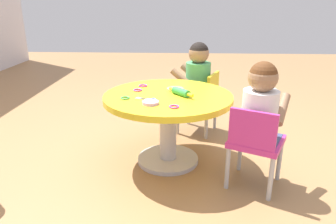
{
  "coord_description": "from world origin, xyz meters",
  "views": [
    {
      "loc": [
        -2.05,
        -0.1,
        1.11
      ],
      "look_at": [
        0.0,
        0.0,
        0.38
      ],
      "focal_mm": 33.52,
      "sensor_mm": 36.0,
      "label": 1
    }
  ],
  "objects_px": {
    "rolling_pin": "(181,92)",
    "child_chair_right": "(201,99)",
    "child_chair_left": "(255,142)",
    "seated_child_right": "(198,73)",
    "seated_child_left": "(260,105)",
    "craft_table": "(168,111)",
    "craft_scissors": "(148,100)"
  },
  "relations": [
    {
      "from": "rolling_pin",
      "to": "child_chair_right",
      "type": "bearing_deg",
      "value": -16.56
    },
    {
      "from": "child_chair_left",
      "to": "seated_child_right",
      "type": "xyz_separation_m",
      "value": [
        0.88,
        0.32,
        0.23
      ]
    },
    {
      "from": "seated_child_left",
      "to": "seated_child_right",
      "type": "bearing_deg",
      "value": 21.46
    },
    {
      "from": "craft_table",
      "to": "craft_scissors",
      "type": "xyz_separation_m",
      "value": [
        -0.13,
        0.12,
        0.13
      ]
    },
    {
      "from": "child_chair_right",
      "to": "seated_child_right",
      "type": "bearing_deg",
      "value": 68.31
    },
    {
      "from": "craft_table",
      "to": "seated_child_left",
      "type": "relative_size",
      "value": 1.73
    },
    {
      "from": "child_chair_left",
      "to": "seated_child_right",
      "type": "height_order",
      "value": "seated_child_right"
    },
    {
      "from": "craft_table",
      "to": "rolling_pin",
      "type": "relative_size",
      "value": 4.69
    },
    {
      "from": "seated_child_right",
      "to": "rolling_pin",
      "type": "height_order",
      "value": "seated_child_right"
    },
    {
      "from": "seated_child_left",
      "to": "rolling_pin",
      "type": "xyz_separation_m",
      "value": [
        0.25,
        0.47,
        0.0
      ]
    },
    {
      "from": "child_chair_left",
      "to": "rolling_pin",
      "type": "distance_m",
      "value": 0.58
    },
    {
      "from": "craft_table",
      "to": "child_chair_left",
      "type": "xyz_separation_m",
      "value": [
        -0.31,
        -0.54,
        -0.08
      ]
    },
    {
      "from": "child_chair_left",
      "to": "rolling_pin",
      "type": "height_order",
      "value": "rolling_pin"
    },
    {
      "from": "child_chair_right",
      "to": "rolling_pin",
      "type": "distance_m",
      "value": 0.65
    },
    {
      "from": "child_chair_left",
      "to": "seated_child_left",
      "type": "xyz_separation_m",
      "value": [
        0.04,
        -0.02,
        0.23
      ]
    },
    {
      "from": "seated_child_left",
      "to": "craft_scissors",
      "type": "xyz_separation_m",
      "value": [
        0.14,
        0.68,
        -0.02
      ]
    },
    {
      "from": "craft_scissors",
      "to": "rolling_pin",
      "type": "bearing_deg",
      "value": -62.0
    },
    {
      "from": "child_chair_left",
      "to": "child_chair_right",
      "type": "bearing_deg",
      "value": 17.78
    },
    {
      "from": "seated_child_right",
      "to": "rolling_pin",
      "type": "xyz_separation_m",
      "value": [
        -0.6,
        0.14,
        0.0
      ]
    },
    {
      "from": "seated_child_right",
      "to": "child_chair_right",
      "type": "bearing_deg",
      "value": -111.69
    },
    {
      "from": "rolling_pin",
      "to": "craft_scissors",
      "type": "height_order",
      "value": "rolling_pin"
    },
    {
      "from": "seated_child_right",
      "to": "craft_scissors",
      "type": "bearing_deg",
      "value": 153.99
    },
    {
      "from": "seated_child_left",
      "to": "child_chair_left",
      "type": "bearing_deg",
      "value": 153.66
    },
    {
      "from": "craft_table",
      "to": "child_chair_right",
      "type": "xyz_separation_m",
      "value": [
        0.56,
        -0.26,
        -0.08
      ]
    },
    {
      "from": "child_chair_right",
      "to": "rolling_pin",
      "type": "height_order",
      "value": "rolling_pin"
    },
    {
      "from": "child_chair_right",
      "to": "child_chair_left",
      "type": "bearing_deg",
      "value": -162.22
    },
    {
      "from": "child_chair_left",
      "to": "seated_child_right",
      "type": "bearing_deg",
      "value": 19.66
    },
    {
      "from": "child_chair_right",
      "to": "seated_child_right",
      "type": "height_order",
      "value": "seated_child_right"
    },
    {
      "from": "child_chair_right",
      "to": "seated_child_right",
      "type": "relative_size",
      "value": 1.05
    },
    {
      "from": "seated_child_left",
      "to": "seated_child_right",
      "type": "distance_m",
      "value": 0.91
    },
    {
      "from": "seated_child_right",
      "to": "rolling_pin",
      "type": "distance_m",
      "value": 0.61
    },
    {
      "from": "craft_table",
      "to": "child_chair_left",
      "type": "height_order",
      "value": "child_chair_left"
    }
  ]
}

